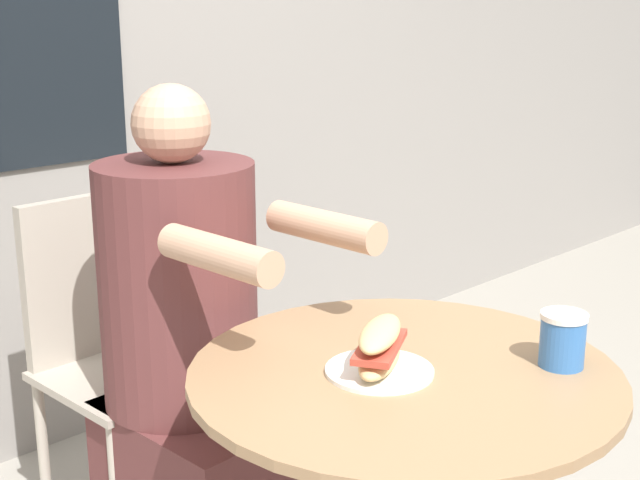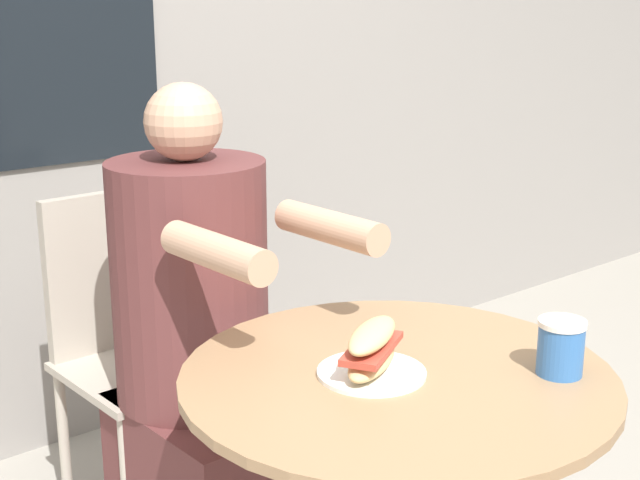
# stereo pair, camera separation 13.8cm
# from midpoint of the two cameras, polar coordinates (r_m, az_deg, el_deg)

# --- Properties ---
(cafe_table) EXTENTS (0.78, 0.78, 0.70)m
(cafe_table) POSITION_cam_midpoint_polar(r_m,az_deg,el_deg) (1.70, 2.89, -13.97)
(cafe_table) COLOR #997551
(cafe_table) RESTS_ON ground_plane
(diner_chair) EXTENTS (0.39, 0.39, 0.87)m
(diner_chair) POSITION_cam_midpoint_polar(r_m,az_deg,el_deg) (2.34, -15.08, -5.95)
(diner_chair) COLOR #ADA393
(diner_chair) RESTS_ON ground_plane
(seated_diner) EXTENTS (0.36, 0.64, 1.17)m
(seated_diner) POSITION_cam_midpoint_polar(r_m,az_deg,el_deg) (2.07, -10.10, -8.87)
(seated_diner) COLOR brown
(seated_diner) RESTS_ON ground_plane
(sandwich_on_plate) EXTENTS (0.19, 0.19, 0.09)m
(sandwich_on_plate) POSITION_cam_midpoint_polar(r_m,az_deg,el_deg) (1.59, 1.35, -7.22)
(sandwich_on_plate) COLOR white
(sandwich_on_plate) RESTS_ON cafe_table
(drink_cup) EXTENTS (0.09, 0.09, 0.10)m
(drink_cup) POSITION_cam_midpoint_polar(r_m,az_deg,el_deg) (1.65, 12.98, -6.26)
(drink_cup) COLOR #336BB7
(drink_cup) RESTS_ON cafe_table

